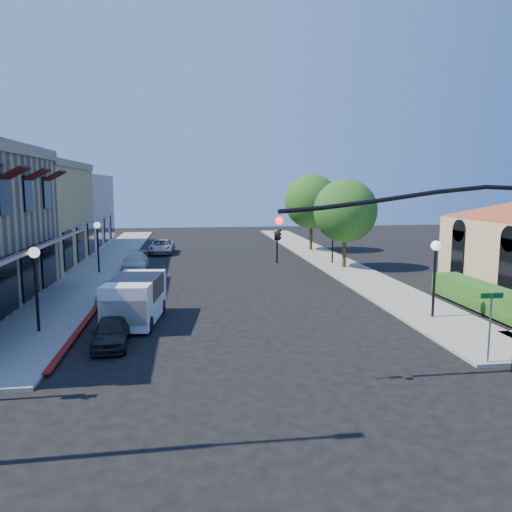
{
  "coord_description": "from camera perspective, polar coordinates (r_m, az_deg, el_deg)",
  "views": [
    {
      "loc": [
        -2.36,
        -12.69,
        5.99
      ],
      "look_at": [
        0.85,
        11.09,
        2.6
      ],
      "focal_mm": 35.0,
      "sensor_mm": 36.0,
      "label": 1
    }
  ],
  "objects": [
    {
      "name": "parked_car_d",
      "position": [
        45.07,
        -10.74,
        1.06
      ],
      "size": [
        2.28,
        4.57,
        1.24
      ],
      "primitive_type": "imported",
      "rotation": [
        0.0,
        0.0,
        -0.05
      ],
      "color": "#9C9FA1",
      "rests_on": "ground"
    },
    {
      "name": "signal_mast_arm",
      "position": [
        16.5,
        22.24,
        0.82
      ],
      "size": [
        8.01,
        0.39,
        6.0
      ],
      "color": "black",
      "rests_on": "ground"
    },
    {
      "name": "pink_stucco_building",
      "position": [
        52.42,
        -22.28,
        4.73
      ],
      "size": [
        10.0,
        12.0,
        7.0
      ],
      "primitive_type": "cube",
      "color": "#CFA99C",
      "rests_on": "ground"
    },
    {
      "name": "sidewalk_right",
      "position": [
        41.64,
        7.87,
        -0.22
      ],
      "size": [
        3.5,
        50.0,
        0.12
      ],
      "primitive_type": "cube",
      "color": "gray",
      "rests_on": "ground"
    },
    {
      "name": "ground",
      "position": [
        14.23,
        2.7,
        -16.87
      ],
      "size": [
        120.0,
        120.0,
        0.0
      ],
      "primitive_type": "plane",
      "color": "black",
      "rests_on": "ground"
    },
    {
      "name": "street_tree_a",
      "position": [
        36.48,
        10.17,
        5.1
      ],
      "size": [
        4.56,
        4.56,
        6.48
      ],
      "color": "#2E2112",
      "rests_on": "ground"
    },
    {
      "name": "white_van",
      "position": [
        22.55,
        -13.64,
        -4.56
      ],
      "size": [
        2.47,
        4.72,
        2.0
      ],
      "color": "silver",
      "rests_on": "ground"
    },
    {
      "name": "parked_car_a",
      "position": [
        19.69,
        -16.26,
        -8.36
      ],
      "size": [
        1.43,
        3.22,
        1.08
      ],
      "primitive_type": "imported",
      "rotation": [
        0.0,
        0.0,
        0.05
      ],
      "color": "black",
      "rests_on": "ground"
    },
    {
      "name": "lamppost_left_near",
      "position": [
        21.82,
        -23.94,
        -1.23
      ],
      "size": [
        0.44,
        0.44,
        3.57
      ],
      "color": "black",
      "rests_on": "ground"
    },
    {
      "name": "sidewalk_left",
      "position": [
        40.63,
        -16.65,
        -0.69
      ],
      "size": [
        3.5,
        50.0,
        0.12
      ],
      "primitive_type": "cube",
      "color": "gray",
      "rests_on": "ground"
    },
    {
      "name": "lamppost_right_near",
      "position": [
        23.59,
        19.81,
        -0.37
      ],
      "size": [
        0.44,
        0.44,
        3.57
      ],
      "color": "black",
      "rests_on": "ground"
    },
    {
      "name": "curb_red_strip",
      "position": [
        22.01,
        -19.49,
        -8.22
      ],
      "size": [
        0.25,
        10.0,
        0.06
      ],
      "primitive_type": "cube",
      "color": "maroon",
      "rests_on": "ground"
    },
    {
      "name": "parked_car_c",
      "position": [
        36.58,
        -13.63,
        -0.64
      ],
      "size": [
        1.8,
        4.23,
        1.22
      ],
      "primitive_type": "imported",
      "rotation": [
        0.0,
        0.0,
        0.02
      ],
      "color": "silver",
      "rests_on": "ground"
    },
    {
      "name": "parked_car_b",
      "position": [
        26.54,
        -15.88,
        -4.13
      ],
      "size": [
        1.44,
        3.35,
        1.07
      ],
      "primitive_type": "imported",
      "rotation": [
        0.0,
        0.0,
        -0.1
      ],
      "color": "gray",
      "rests_on": "ground"
    },
    {
      "name": "yellow_stucco_building",
      "position": [
        40.91,
        -26.49,
        4.14
      ],
      "size": [
        10.0,
        12.0,
        7.6
      ],
      "primitive_type": "cube",
      "color": "tan",
      "rests_on": "ground"
    },
    {
      "name": "lamppost_right_far",
      "position": [
        38.4,
        8.78,
        3.09
      ],
      "size": [
        0.44,
        0.44,
        3.57
      ],
      "color": "black",
      "rests_on": "ground"
    },
    {
      "name": "hedge",
      "position": [
        26.53,
        24.7,
        -5.76
      ],
      "size": [
        1.4,
        8.0,
        1.1
      ],
      "primitive_type": "cube",
      "color": "#1C5117",
      "rests_on": "ground"
    },
    {
      "name": "street_tree_b",
      "position": [
        46.08,
        6.36,
        6.2
      ],
      "size": [
        4.94,
        4.94,
        7.02
      ],
      "color": "#2E2112",
      "rests_on": "ground"
    },
    {
      "name": "street_name_sign",
      "position": [
        18.36,
        25.22,
        -6.25
      ],
      "size": [
        0.8,
        0.06,
        2.5
      ],
      "color": "#595B5E",
      "rests_on": "ground"
    },
    {
      "name": "lamppost_left_far",
      "position": [
        35.37,
        -17.67,
        2.39
      ],
      "size": [
        0.44,
        0.44,
        3.57
      ],
      "color": "black",
      "rests_on": "ground"
    }
  ]
}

